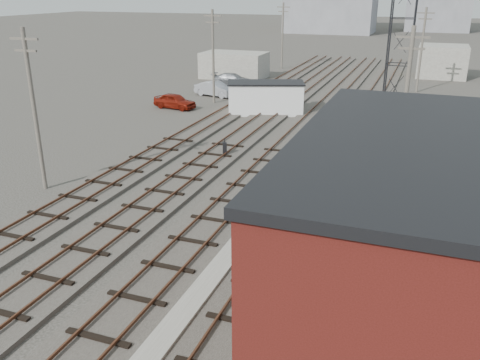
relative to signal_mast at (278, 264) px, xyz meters
The scene contains 21 objects.
ground 47.94m from the signal_mast, 94.43° to the left, with size 320.00×320.00×0.00m, color #282621.
track_right 26.86m from the signal_mast, 92.57° to the left, with size 3.20×90.00×0.39m.
track_mid_right 27.33m from the signal_mast, 101.01° to the left, with size 3.20×90.00×0.39m.
track_mid_left 28.37m from the signal_mast, 108.99° to the left, with size 3.20×90.00×0.39m.
track_left 29.91m from the signal_mast, 116.28° to the left, with size 3.20×90.00×0.39m.
platform_curb 4.33m from the signal_mast, 151.61° to the left, with size 0.90×28.00×0.26m, color gray.
brick_building 3.98m from the signal_mast, ahead, with size 6.54×12.20×7.22m.
lattice_tower 23.35m from the signal_mast, 85.47° to the left, with size 1.60×1.60×15.00m.
utility_pole_left_a 18.10m from the signal_mast, 154.49° to the left, with size 1.80×0.24×9.00m.
utility_pole_left_b 36.59m from the signal_mast, 116.33° to the left, with size 1.80×0.24×9.00m.
utility_pole_left_c 60.00m from the signal_mast, 105.68° to the left, with size 1.80×0.24×9.00m.
utility_pole_right_a 16.14m from the signal_mast, 79.91° to the left, with size 1.80×0.24×9.00m.
utility_pole_right_b 45.87m from the signal_mast, 86.50° to the left, with size 1.80×0.24×9.00m.
shed_left 51.64m from the signal_mast, 112.43° to the left, with size 8.00×5.00×3.20m, color gray.
shed_right 57.97m from the signal_mast, 84.75° to the left, with size 6.00×6.00×4.00m, color gray.
signal_mast is the anchor object (origin of this frame).
switch_stand 18.90m from the signal_mast, 117.25° to the left, with size 0.37×0.37×1.24m.
site_trailer 31.67m from the signal_mast, 108.26° to the left, with size 7.52×5.16×2.91m.
car_red 34.60m from the signal_mast, 122.80° to the left, with size 1.70×4.24×1.44m, color maroon.
car_silver 39.84m from the signal_mast, 115.81° to the left, with size 1.64×4.70×1.55m, color #A0A1A7.
car_grey 46.02m from the signal_mast, 112.86° to the left, with size 2.01×4.95×1.44m, color gray.
Camera 1 is at (7.53, -1.75, 10.88)m, focal length 38.00 mm.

